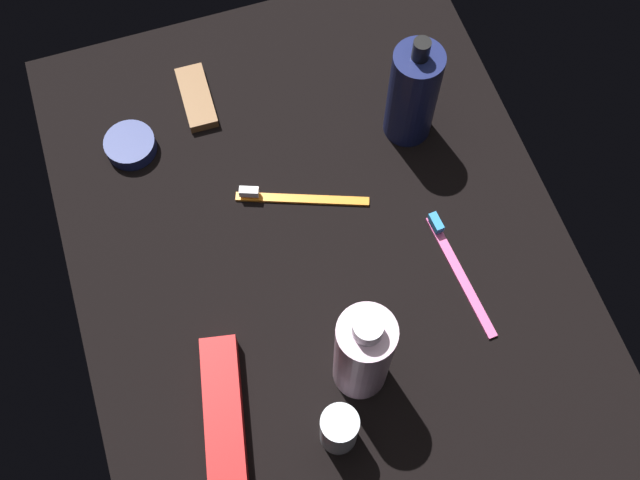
{
  "coord_description": "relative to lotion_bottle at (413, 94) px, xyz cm",
  "views": [
    {
      "loc": [
        -37.37,
        12.22,
        91.43
      ],
      "look_at": [
        0.0,
        0.0,
        3.0
      ],
      "focal_mm": 42.66,
      "sensor_mm": 36.0,
      "label": 1
    }
  ],
  "objects": [
    {
      "name": "snack_bar_brown",
      "position": [
        13.52,
        26.97,
        -7.32
      ],
      "size": [
        10.5,
        4.25,
        1.5
      ],
      "primitive_type": "cube",
      "rotation": [
        0.0,
        0.0,
        -0.02
      ],
      "color": "brown",
      "rests_on": "ground_plane"
    },
    {
      "name": "toothbrush_pink",
      "position": [
        -22.15,
        1.5,
        -7.47
      ],
      "size": [
        18.04,
        2.64,
        2.1
      ],
      "color": "#E55999",
      "rests_on": "ground_plane"
    },
    {
      "name": "toothpaste_box_red",
      "position": [
        -31.02,
        34.92,
        -6.47
      ],
      "size": [
        18.12,
        7.7,
        3.2
      ],
      "primitive_type": "cube",
      "rotation": [
        0.0,
        0.0,
        -0.19
      ],
      "color": "red",
      "rests_on": "ground_plane"
    },
    {
      "name": "toothbrush_orange",
      "position": [
        -6.03,
        18.09,
        -7.47
      ],
      "size": [
        7.47,
        17.27,
        2.1
      ],
      "color": "orange",
      "rests_on": "ground_plane"
    },
    {
      "name": "lotion_bottle",
      "position": [
        0.0,
        0.0,
        0.0
      ],
      "size": [
        6.61,
        6.61,
        18.59
      ],
      "color": "#161E4F",
      "rests_on": "ground_plane"
    },
    {
      "name": "ground_plane",
      "position": [
        -14.08,
        17.45,
        -8.67
      ],
      "size": [
        84.0,
        64.0,
        1.2
      ],
      "primitive_type": "cube",
      "color": "black"
    },
    {
      "name": "bodywash_bottle",
      "position": [
        -31.22,
        17.98,
        0.74
      ],
      "size": [
        6.53,
        6.53,
        19.25
      ],
      "color": "silver",
      "rests_on": "ground_plane"
    },
    {
      "name": "deodorant_stick",
      "position": [
        -37.62,
        22.88,
        -3.67
      ],
      "size": [
        4.35,
        4.35,
        8.8
      ],
      "primitive_type": "cylinder",
      "color": "silver",
      "rests_on": "ground_plane"
    },
    {
      "name": "cream_tin_left",
      "position": [
        8.49,
        37.6,
        -7.02
      ],
      "size": [
        7.01,
        7.01,
        2.1
      ],
      "primitive_type": "cylinder",
      "color": "navy",
      "rests_on": "ground_plane"
    }
  ]
}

